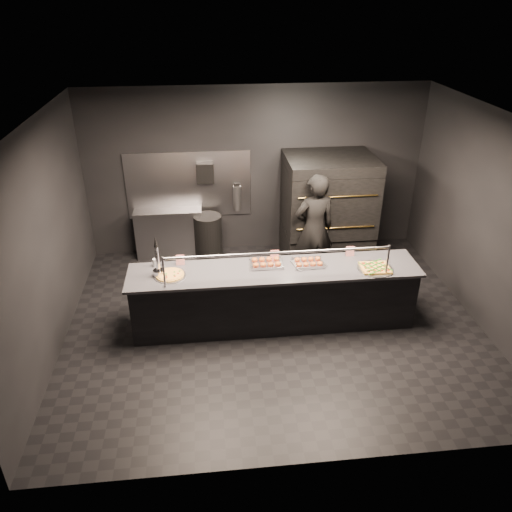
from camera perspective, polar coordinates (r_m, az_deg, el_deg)
The scene contains 15 objects.
room at distance 6.76m, azimuth 1.98°, elevation 2.91°, with size 6.04×6.00×3.00m.
service_counter at distance 7.22m, azimuth 2.08°, elevation -4.66°, with size 4.10×0.78×1.37m.
pizza_oven at distance 8.86m, azimuth 8.16°, elevation 5.29°, with size 1.50×1.23×1.91m.
prep_shelf at distance 9.23m, azimuth -9.85°, elevation 2.60°, with size 1.20×0.35×0.90m, color #99999E.
towel_dispenser at distance 8.85m, azimuth -5.85°, elevation 9.46°, with size 0.30×0.20×0.35m, color black.
fire_extinguisher at distance 9.05m, azimuth -2.19°, elevation 6.71°, with size 0.14×0.14×0.51m.
beer_tap at distance 6.87m, azimuth -11.15°, elevation -1.00°, with size 0.16×0.22×0.60m.
round_pizza at distance 6.92m, azimuth -9.80°, elevation -2.16°, with size 0.44×0.44×0.03m.
slider_tray_a at distance 7.09m, azimuth 1.18°, elevation -0.77°, with size 0.49×0.37×0.07m.
slider_tray_b at distance 7.14m, azimuth 6.02°, elevation -0.73°, with size 0.50×0.41×0.07m.
square_pizza at distance 7.17m, azimuth 13.46°, elevation -1.33°, with size 0.50×0.50×0.05m.
condiment_jar at distance 7.17m, azimuth -11.19°, elevation -0.75°, with size 0.17×0.07×0.11m.
tent_cards at distance 7.19m, azimuth 1.53°, elevation 0.09°, with size 2.59×0.04×0.15m.
trash_bin at distance 9.06m, azimuth -5.47°, elevation 2.17°, with size 0.50×0.50×0.83m, color black.
worker at distance 8.17m, azimuth 6.64°, elevation 3.07°, with size 0.68×0.45×1.87m, color black.
Camera 1 is at (-0.91, -5.98, 4.41)m, focal length 35.00 mm.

